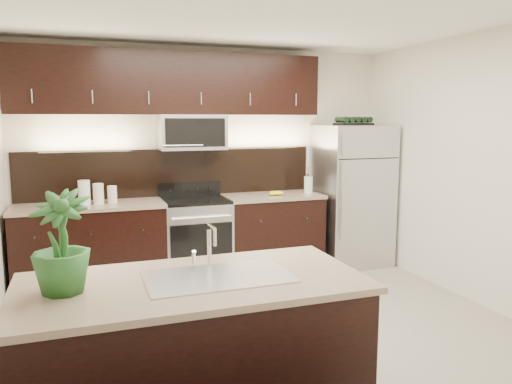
% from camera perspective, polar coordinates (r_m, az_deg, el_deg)
% --- Properties ---
extents(ground, '(4.50, 4.50, 0.00)m').
position_cam_1_polar(ground, '(4.57, 1.18, -15.55)').
color(ground, gray).
rests_on(ground, ground).
extents(room_walls, '(4.52, 4.02, 2.71)m').
position_cam_1_polar(room_walls, '(4.11, -0.02, 6.17)').
color(room_walls, beige).
rests_on(room_walls, ground).
extents(counter_run, '(3.51, 0.65, 0.94)m').
position_cam_1_polar(counter_run, '(5.86, -8.88, -5.40)').
color(counter_run, black).
rests_on(counter_run, ground).
extents(upper_fixtures, '(3.49, 0.40, 1.66)m').
position_cam_1_polar(upper_fixtures, '(5.85, -9.26, 11.06)').
color(upper_fixtures, black).
rests_on(upper_fixtures, counter_run).
extents(island, '(1.96, 0.96, 0.94)m').
position_cam_1_polar(island, '(3.10, -7.06, -18.18)').
color(island, black).
rests_on(island, ground).
extents(sink_faucet, '(0.84, 0.50, 0.28)m').
position_cam_1_polar(sink_faucet, '(2.95, -4.39, -9.32)').
color(sink_faucet, silver).
rests_on(sink_faucet, island).
extents(refrigerator, '(0.86, 0.77, 1.77)m').
position_cam_1_polar(refrigerator, '(6.49, 10.85, -0.35)').
color(refrigerator, '#B2B2B7').
rests_on(refrigerator, ground).
extents(wine_rack, '(0.44, 0.27, 0.10)m').
position_cam_1_polar(wine_rack, '(6.42, 11.08, 7.92)').
color(wine_rack, black).
rests_on(wine_rack, refrigerator).
extents(plant, '(0.40, 0.40, 0.54)m').
position_cam_1_polar(plant, '(2.81, -21.40, -5.38)').
color(plant, '#235723').
rests_on(plant, island).
extents(canisters, '(0.40, 0.15, 0.27)m').
position_cam_1_polar(canisters, '(5.62, -17.92, -0.17)').
color(canisters, silver).
rests_on(canisters, counter_run).
extents(french_press, '(0.11, 0.11, 0.32)m').
position_cam_1_polar(french_press, '(6.20, 6.00, 0.94)').
color(french_press, silver).
rests_on(french_press, counter_run).
extents(bananas, '(0.18, 0.14, 0.06)m').
position_cam_1_polar(bananas, '(5.99, 1.80, -0.14)').
color(bananas, yellow).
rests_on(bananas, counter_run).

